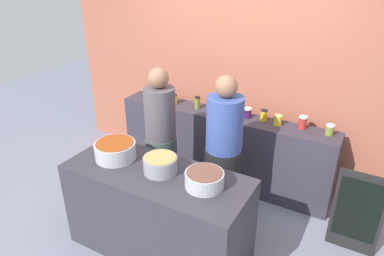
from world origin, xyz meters
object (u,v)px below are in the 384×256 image
preserve_jar_3 (197,102)px  preserve_jar_9 (278,120)px  preserve_jar_1 (165,95)px  preserve_jar_11 (330,130)px  preserve_jar_2 (174,99)px  cooking_pot_center (160,164)px  preserve_jar_4 (215,107)px  preserve_jar_0 (147,92)px  cook_in_cap (223,161)px  preserve_jar_8 (264,115)px  cooking_pot_right (204,179)px  preserve_jar_5 (223,111)px  cooking_pot_left (115,150)px  chalkboard_sign (357,213)px  preserve_jar_6 (236,115)px  cook_with_tongs (161,149)px  preserve_jar_10 (303,122)px  preserve_jar_7 (248,113)px

preserve_jar_3 → preserve_jar_9: 1.01m
preserve_jar_1 → preserve_jar_11: 2.07m
preserve_jar_2 → cooking_pot_center: (0.71, -1.37, -0.02)m
preserve_jar_4 → preserve_jar_0: bearing=178.7°
cook_in_cap → preserve_jar_8: bearing=79.7°
preserve_jar_11 → cooking_pot_center: cooking_pot_center is taller
preserve_jar_4 → cook_in_cap: size_ratio=0.07×
preserve_jar_8 → cooking_pot_right: preserve_jar_8 is taller
preserve_jar_5 → cooking_pot_left: bearing=-110.6°
preserve_jar_1 → chalkboard_sign: size_ratio=0.13×
preserve_jar_2 → cooking_pot_right: bearing=-50.0°
cooking_pot_left → cooking_pot_right: size_ratio=1.18×
preserve_jar_6 → cook_with_tongs: (-0.53, -0.74, -0.23)m
preserve_jar_0 → preserve_jar_5: size_ratio=1.10×
preserve_jar_2 → cooking_pot_right: (1.15, -1.37, -0.03)m
preserve_jar_3 → preserve_jar_5: (0.38, -0.05, -0.01)m
preserve_jar_11 → preserve_jar_5: bearing=-175.3°
preserve_jar_2 → cooking_pot_left: 1.39m
preserve_jar_10 → cooking_pot_right: 1.51m
preserve_jar_9 → cooking_pot_left: (-1.13, -1.40, -0.01)m
preserve_jar_1 → preserve_jar_3: (0.51, -0.05, 0.02)m
preserve_jar_10 → preserve_jar_9: bearing=-169.4°
preserve_jar_5 → preserve_jar_11: bearing=4.7°
preserve_jar_5 → chalkboard_sign: 1.75m
preserve_jar_2 → cooking_pot_center: preserve_jar_2 is taller
preserve_jar_6 → preserve_jar_9: bearing=11.1°
cook_with_tongs → cook_in_cap: 0.69m
preserve_jar_11 → preserve_jar_1: bearing=179.8°
preserve_jar_5 → cooking_pot_right: 1.40m
cooking_pot_left → cooking_pot_center: bearing=1.0°
preserve_jar_3 → cook_with_tongs: size_ratio=0.09×
preserve_jar_4 → cooking_pot_left: size_ratio=0.32×
preserve_jar_9 → cook_with_tongs: (-1.00, -0.84, -0.23)m
preserve_jar_1 → preserve_jar_10: preserve_jar_10 is taller
preserve_jar_2 → preserve_jar_0: bearing=175.5°
preserve_jar_3 → preserve_jar_8: size_ratio=1.13×
preserve_jar_11 → cooking_pot_left: size_ratio=0.30×
preserve_jar_3 → chalkboard_sign: preserve_jar_3 is taller
preserve_jar_9 → cook_in_cap: cook_in_cap is taller
cook_with_tongs → chalkboard_sign: cook_with_tongs is taller
preserve_jar_10 → preserve_jar_4: bearing=-176.7°
preserve_jar_4 → cooking_pot_left: cooking_pot_left is taller
preserve_jar_3 → cooking_pot_center: (0.38, -1.38, -0.04)m
preserve_jar_0 → cooking_pot_center: 1.82m
preserve_jar_0 → preserve_jar_3: 0.78m
preserve_jar_0 → preserve_jar_2: size_ratio=1.10×
preserve_jar_3 → cooking_pot_center: 1.43m
preserve_jar_7 → cook_in_cap: 0.80m
cooking_pot_left → cooking_pot_center: size_ratio=1.27×
preserve_jar_3 → cook_with_tongs: cook_with_tongs is taller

